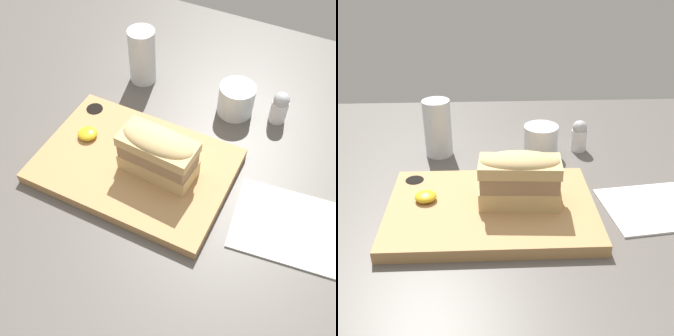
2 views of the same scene
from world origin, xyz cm
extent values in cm
cube|color=#56514C|center=(0.00, 0.00, 1.00)|extent=(146.51, 112.97, 2.00)
cube|color=tan|center=(-4.38, -3.15, 3.11)|extent=(36.54, 25.05, 2.21)
cylinder|color=black|center=(-19.14, 5.87, 3.71)|extent=(3.51, 3.51, 1.11)
cube|color=tan|center=(0.59, -2.88, 5.92)|extent=(14.39, 7.49, 3.41)
cube|color=#9E7A56|center=(0.59, -2.88, 9.05)|extent=(13.81, 7.19, 2.86)
cube|color=tan|center=(0.59, -2.88, 11.51)|extent=(14.39, 7.49, 2.05)
ellipsoid|color=tan|center=(0.59, -2.88, 12.36)|extent=(14.10, 7.34, 3.07)
ellipsoid|color=gold|center=(-16.06, -1.42, 4.99)|extent=(3.87, 3.87, 1.55)
cylinder|color=silver|center=(-15.89, 21.53, 8.41)|extent=(6.09, 6.09, 12.81)
cylinder|color=silver|center=(-15.89, 21.53, 5.08)|extent=(5.36, 5.36, 5.77)
cylinder|color=silver|center=(7.14, 20.67, 5.40)|extent=(7.72, 7.72, 6.80)
cylinder|color=#5B141E|center=(7.14, 20.67, 4.45)|extent=(6.95, 6.95, 4.51)
cube|color=white|center=(27.21, -2.32, 2.20)|extent=(23.46, 17.69, 0.40)
cylinder|color=white|center=(16.15, 22.26, 4.49)|extent=(3.55, 3.55, 4.97)
sphere|color=#B7B7BC|center=(16.15, 22.26, 7.59)|extent=(3.37, 3.37, 3.37)
camera|label=1|loc=(23.87, -45.94, 66.28)|focal=45.00mm
camera|label=2|loc=(-4.54, -65.35, 45.29)|focal=45.00mm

